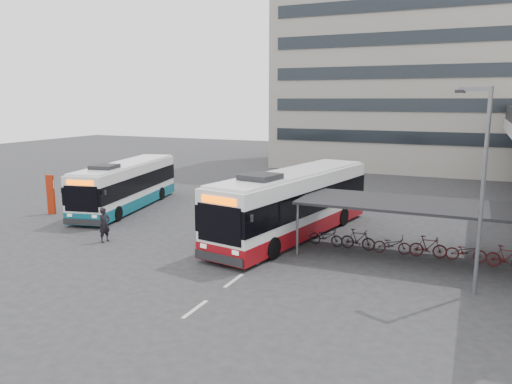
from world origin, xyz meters
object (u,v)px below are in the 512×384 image
at_px(bus_main, 293,204).
at_px(lamp_post, 481,179).
at_px(bus_teal, 126,186).
at_px(pedestrian, 104,225).

distance_m(bus_main, lamp_post, 10.40).
bearing_deg(bus_teal, pedestrian, -71.41).
height_order(bus_main, pedestrian, bus_main).
bearing_deg(lamp_post, bus_teal, -175.49).
relative_size(bus_teal, lamp_post, 1.48).
xyz_separation_m(bus_teal, pedestrian, (4.06, -6.95, -0.62)).
bearing_deg(bus_main, bus_teal, -178.55).
height_order(bus_main, lamp_post, lamp_post).
relative_size(bus_main, bus_teal, 1.14).
xyz_separation_m(bus_teal, lamp_post, (21.18, -6.87, 2.81)).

